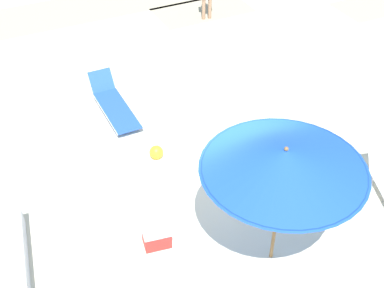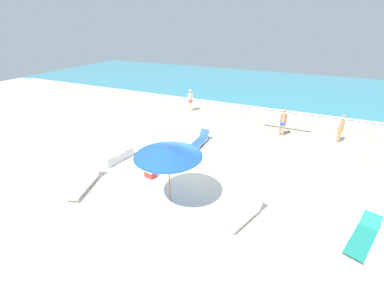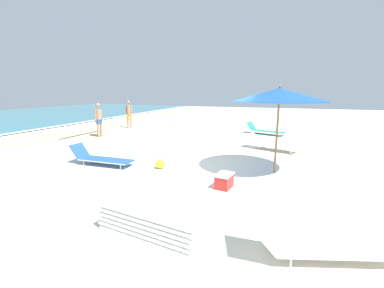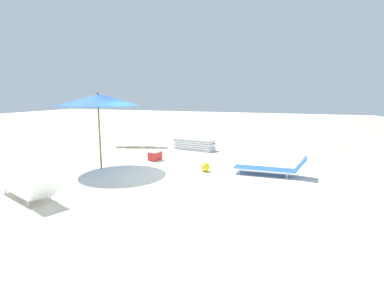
{
  "view_description": "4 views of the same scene",
  "coord_description": "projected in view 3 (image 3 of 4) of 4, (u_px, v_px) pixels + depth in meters",
  "views": [
    {
      "loc": [
        -3.74,
        -6.92,
        7.53
      ],
      "look_at": [
        -0.1,
        0.66,
        0.7
      ],
      "focal_mm": 50.0,
      "sensor_mm": 36.0,
      "label": 1
    },
    {
      "loc": [
        4.58,
        -9.39,
        6.69
      ],
      "look_at": [
        -0.45,
        1.43,
        0.95
      ],
      "focal_mm": 24.0,
      "sensor_mm": 36.0,
      "label": 2
    },
    {
      "loc": [
        -7.52,
        -2.17,
        2.38
      ],
      "look_at": [
        0.03,
        0.53,
        0.71
      ],
      "focal_mm": 24.0,
      "sensor_mm": 36.0,
      "label": 3
    },
    {
      "loc": [
        8.27,
        4.11,
        2.48
      ],
      "look_at": [
        -0.06,
        1.12,
        0.97
      ],
      "focal_mm": 28.0,
      "sensor_mm": 36.0,
      "label": 4
    }
  ],
  "objects": [
    {
      "name": "sun_lounger_beside_umbrella",
      "position": [
        271.0,
        145.0,
        10.44
      ],
      "size": [
        1.26,
        2.11,
        0.61
      ],
      "rotation": [
        0.0,
        0.0,
        -0.35
      ],
      "color": "white",
      "rests_on": "ground_plane"
    },
    {
      "name": "sun_lounger_near_water_right",
      "position": [
        265.0,
        130.0,
        14.2
      ],
      "size": [
        1.28,
        2.18,
        0.63
      ],
      "rotation": [
        0.0,
        0.0,
        -0.35
      ],
      "color": "#1E8475",
      "rests_on": "ground_plane"
    },
    {
      "name": "beachgoer_shoreline_child",
      "position": [
        99.0,
        118.0,
        13.33
      ],
      "size": [
        0.45,
        0.27,
        1.76
      ],
      "rotation": [
        0.0,
        0.0,
        2.98
      ],
      "color": "#A37A5B",
      "rests_on": "ground_plane"
    },
    {
      "name": "sun_lounger_under_umbrella",
      "position": [
        321.0,
        243.0,
        3.71
      ],
      "size": [
        1.25,
        2.33,
        0.6
      ],
      "rotation": [
        0.0,
        0.0,
        0.3
      ],
      "color": "white",
      "rests_on": "ground_plane"
    },
    {
      "name": "ground_plane",
      "position": [
        207.0,
        170.0,
        8.16
      ],
      "size": [
        60.0,
        60.0,
        0.16
      ],
      "color": "beige"
    },
    {
      "name": "lounger_stack",
      "position": [
        152.0,
        221.0,
        4.29
      ],
      "size": [
        0.89,
        1.95,
        0.49
      ],
      "rotation": [
        0.0,
        0.0,
        -0.15
      ],
      "color": "white",
      "rests_on": "ground_plane"
    },
    {
      "name": "sun_lounger_near_water_left",
      "position": [
        101.0,
        158.0,
        8.39
      ],
      "size": [
        0.64,
        2.14,
        0.63
      ],
      "rotation": [
        0.0,
        0.0,
        0.01
      ],
      "color": "blue",
      "rests_on": "ground_plane"
    },
    {
      "name": "beach_umbrella",
      "position": [
        280.0,
        95.0,
        7.16
      ],
      "size": [
        2.62,
        2.62,
        2.52
      ],
      "color": "olive",
      "rests_on": "ground_plane"
    },
    {
      "name": "beach_ball",
      "position": [
        160.0,
        164.0,
        7.98
      ],
      "size": [
        0.3,
        0.3,
        0.3
      ],
      "color": "yellow",
      "rests_on": "ground_plane"
    },
    {
      "name": "cooler_box",
      "position": [
        224.0,
        181.0,
        6.38
      ],
      "size": [
        0.55,
        0.43,
        0.37
      ],
      "rotation": [
        0.0,
        0.0,
        2.98
      ],
      "color": "red",
      "rests_on": "ground_plane"
    },
    {
      "name": "beachgoer_wading_adult",
      "position": [
        129.0,
        113.0,
        16.45
      ],
      "size": [
        0.27,
        0.44,
        1.76
      ],
      "rotation": [
        0.0,
        0.0,
        1.81
      ],
      "color": "#A37A5B",
      "rests_on": "ground_plane"
    }
  ]
}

